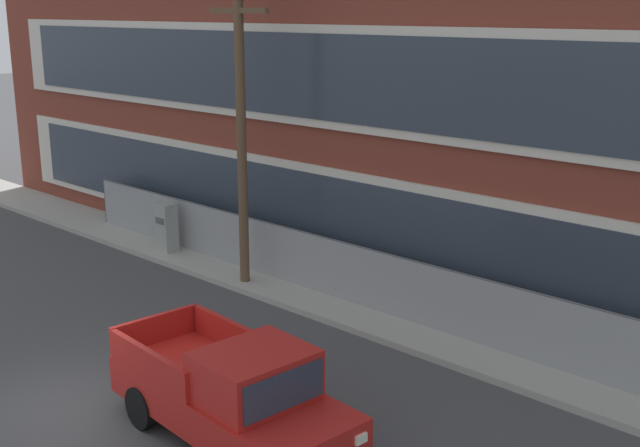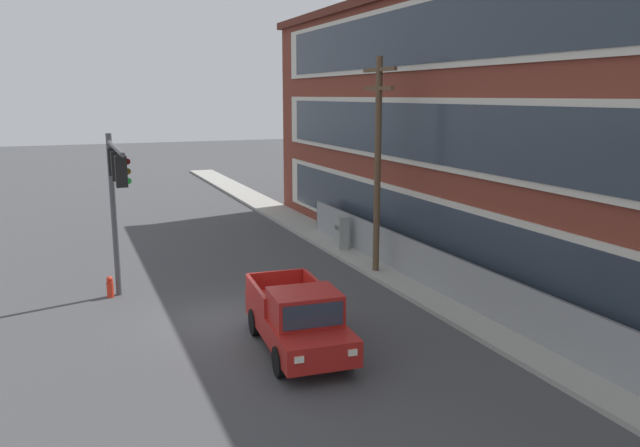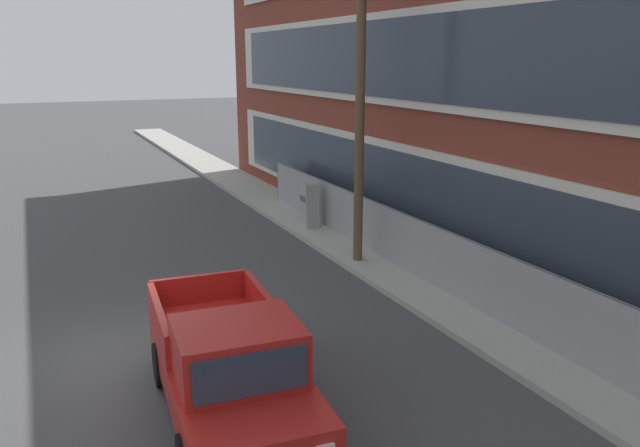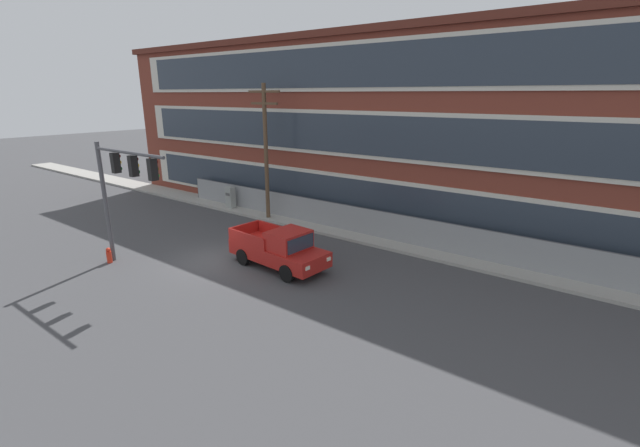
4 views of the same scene
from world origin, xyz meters
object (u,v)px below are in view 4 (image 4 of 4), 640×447
(traffic_signal_mast, at_px, (121,180))
(pickup_truck_red, at_px, (280,249))
(fire_hydrant, at_px, (109,255))
(utility_pole_near_corner, at_px, (266,147))
(electrical_cabinet, at_px, (230,198))

(traffic_signal_mast, relative_size, pickup_truck_red, 1.12)
(traffic_signal_mast, distance_m, fire_hydrant, 4.18)
(traffic_signal_mast, bearing_deg, fire_hydrant, -168.32)
(utility_pole_near_corner, bearing_deg, traffic_signal_mast, -86.85)
(fire_hydrant, bearing_deg, electrical_cabinet, 105.66)
(traffic_signal_mast, xyz_separation_m, fire_hydrant, (-1.51, -0.31, -3.89))
(utility_pole_near_corner, xyz_separation_m, fire_hydrant, (-0.97, -10.21, -4.39))
(traffic_signal_mast, bearing_deg, pickup_truck_red, 37.42)
(traffic_signal_mast, distance_m, electrical_cabinet, 11.58)
(traffic_signal_mast, height_order, utility_pole_near_corner, utility_pole_near_corner)
(utility_pole_near_corner, distance_m, fire_hydrant, 11.16)
(pickup_truck_red, relative_size, fire_hydrant, 6.67)
(pickup_truck_red, distance_m, utility_pole_near_corner, 9.16)
(pickup_truck_red, bearing_deg, utility_pole_near_corner, 137.54)
(utility_pole_near_corner, height_order, fire_hydrant, utility_pole_near_corner)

